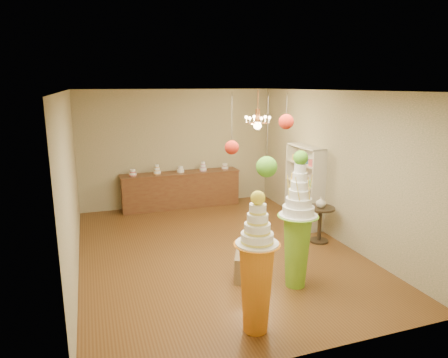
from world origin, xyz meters
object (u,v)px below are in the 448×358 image
object	(u,v)px
sideboard	(181,189)
round_table	(320,220)
pedestal_orange	(256,276)
pedestal_green	(297,234)

from	to	relation	value
sideboard	round_table	size ratio (longest dim) A/B	4.17
pedestal_orange	round_table	distance (m)	3.37
pedestal_green	pedestal_orange	world-z (taller)	pedestal_green
pedestal_green	pedestal_orange	bearing A→B (deg)	-140.32
sideboard	round_table	world-z (taller)	sideboard
round_table	pedestal_green	bearing A→B (deg)	-132.63
sideboard	pedestal_green	bearing A→B (deg)	-80.81
pedestal_green	round_table	size ratio (longest dim) A/B	2.97
pedestal_orange	round_table	size ratio (longest dim) A/B	2.56
pedestal_orange	round_table	bearing A→B (deg)	44.20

